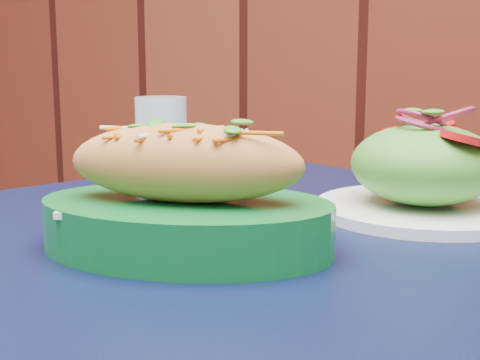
% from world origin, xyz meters
% --- Properties ---
extents(cafe_table, '(1.05, 1.05, 0.75)m').
position_xyz_m(cafe_table, '(-0.49, 1.55, 0.66)').
color(cafe_table, black).
rests_on(cafe_table, ground).
extents(banh_mi_basket, '(0.30, 0.23, 0.12)m').
position_xyz_m(banh_mi_basket, '(-0.52, 1.50, 0.80)').
color(banh_mi_basket, '#0B6126').
rests_on(banh_mi_basket, cafe_table).
extents(salad_plate, '(0.24, 0.24, 0.12)m').
position_xyz_m(salad_plate, '(-0.36, 1.74, 0.80)').
color(salad_plate, white).
rests_on(salad_plate, cafe_table).
extents(water_glass, '(0.07, 0.07, 0.12)m').
position_xyz_m(water_glass, '(-0.74, 1.79, 0.81)').
color(water_glass, silver).
rests_on(water_glass, cafe_table).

